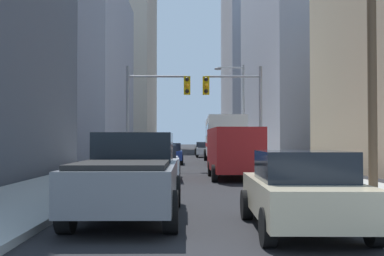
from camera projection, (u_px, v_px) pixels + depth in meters
sidewalk_left at (146, 155)px, 53.75m from camera, size 3.54×160.00×0.15m
sidewalk_right at (234, 155)px, 53.87m from camera, size 3.54×160.00×0.15m
city_bus at (223, 138)px, 36.24m from camera, size 2.77×11.55×3.40m
pickup_truck_grey at (130, 176)px, 10.63m from camera, size 2.20×5.41×1.90m
cargo_van_red at (234, 150)px, 21.29m from camera, size 2.16×5.27×2.26m
sedan_beige at (302, 191)px, 8.97m from camera, size 1.95×4.25×1.52m
sedan_white at (158, 162)px, 21.02m from camera, size 1.96×4.27×1.52m
sedan_blue at (170, 153)px, 34.64m from camera, size 1.95×4.23×1.52m
sedan_silver at (205, 150)px, 48.62m from camera, size 1.95×4.26×1.52m
sedan_black at (203, 148)px, 59.57m from camera, size 1.95×4.22×1.52m
traffic_signal_near_left at (155, 100)px, 27.31m from camera, size 3.68×0.44×6.00m
traffic_signal_near_right at (236, 100)px, 27.37m from camera, size 3.42×0.44×6.00m
utility_pole_right at (372, 41)px, 14.88m from camera, size 2.20×0.28×9.14m
street_lamp_right at (239, 104)px, 36.37m from camera, size 2.31×0.32×7.50m
building_left_mid_office at (11, 71)px, 50.06m from camera, size 23.41×21.22×18.10m
building_left_far_tower at (100, 17)px, 93.20m from camera, size 20.53×26.77×52.02m
building_right_mid_block at (358, 55)px, 55.09m from camera, size 23.81×28.58×23.14m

